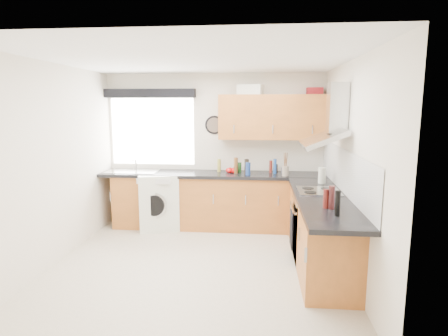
# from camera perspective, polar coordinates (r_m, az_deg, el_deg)

# --- Properties ---
(ground_plane) EXTENTS (3.60, 3.60, 0.00)m
(ground_plane) POSITION_cam_1_polar(r_m,az_deg,el_deg) (4.86, -4.01, -14.52)
(ground_plane) COLOR beige
(ceiling) EXTENTS (3.60, 3.60, 0.02)m
(ceiling) POSITION_cam_1_polar(r_m,az_deg,el_deg) (4.48, -4.39, 16.17)
(ceiling) COLOR white
(ceiling) RESTS_ON wall_back
(wall_back) EXTENTS (3.60, 0.02, 2.50)m
(wall_back) POSITION_cam_1_polar(r_m,az_deg,el_deg) (6.27, -1.45, 2.80)
(wall_back) COLOR silver
(wall_back) RESTS_ON ground_plane
(wall_front) EXTENTS (3.60, 0.02, 2.50)m
(wall_front) POSITION_cam_1_polar(r_m,az_deg,el_deg) (2.78, -10.39, -5.73)
(wall_front) COLOR silver
(wall_front) RESTS_ON ground_plane
(wall_left) EXTENTS (0.02, 3.60, 2.50)m
(wall_left) POSITION_cam_1_polar(r_m,az_deg,el_deg) (5.12, -24.47, 0.47)
(wall_left) COLOR silver
(wall_left) RESTS_ON ground_plane
(wall_right) EXTENTS (0.02, 3.60, 2.50)m
(wall_right) POSITION_cam_1_polar(r_m,az_deg,el_deg) (4.57, 18.68, -0.17)
(wall_right) COLOR silver
(wall_right) RESTS_ON ground_plane
(window) EXTENTS (1.40, 0.02, 1.10)m
(window) POSITION_cam_1_polar(r_m,az_deg,el_deg) (6.44, -10.83, 5.49)
(window) COLOR silver
(window) RESTS_ON wall_back
(window_blind) EXTENTS (1.50, 0.18, 0.14)m
(window_blind) POSITION_cam_1_polar(r_m,az_deg,el_deg) (6.35, -11.24, 11.11)
(window_blind) COLOR black
(window_blind) RESTS_ON wall_back
(splashback) EXTENTS (0.01, 3.00, 0.54)m
(splashback) POSITION_cam_1_polar(r_m,az_deg,el_deg) (4.86, 17.73, -0.40)
(splashback) COLOR white
(splashback) RESTS_ON wall_right
(base_cab_back) EXTENTS (3.00, 0.58, 0.86)m
(base_cab_back) POSITION_cam_1_polar(r_m,az_deg,el_deg) (6.15, -2.68, -5.12)
(base_cab_back) COLOR #985522
(base_cab_back) RESTS_ON ground_plane
(base_cab_corner) EXTENTS (0.60, 0.60, 0.86)m
(base_cab_corner) POSITION_cam_1_polar(r_m,az_deg,el_deg) (6.13, 12.36, -5.38)
(base_cab_corner) COLOR #985522
(base_cab_corner) RESTS_ON ground_plane
(base_cab_right) EXTENTS (0.58, 2.10, 0.86)m
(base_cab_right) POSITION_cam_1_polar(r_m,az_deg,el_deg) (4.85, 14.38, -9.43)
(base_cab_right) COLOR #985522
(base_cab_right) RESTS_ON ground_plane
(worktop_back) EXTENTS (3.60, 0.62, 0.05)m
(worktop_back) POSITION_cam_1_polar(r_m,az_deg,el_deg) (6.03, -1.78, -0.98)
(worktop_back) COLOR black
(worktop_back) RESTS_ON base_cab_back
(worktop_right) EXTENTS (0.62, 2.42, 0.05)m
(worktop_right) POSITION_cam_1_polar(r_m,az_deg,el_deg) (4.58, 14.78, -4.63)
(worktop_right) COLOR black
(worktop_right) RESTS_ON base_cab_right
(sink) EXTENTS (0.84, 0.46, 0.10)m
(sink) POSITION_cam_1_polar(r_m,az_deg,el_deg) (6.32, -13.83, -0.16)
(sink) COLOR #ABACAD
(sink) RESTS_ON worktop_back
(oven) EXTENTS (0.56, 0.58, 0.85)m
(oven) POSITION_cam_1_polar(r_m,az_deg,el_deg) (4.99, 14.00, -8.93)
(oven) COLOR black
(oven) RESTS_ON ground_plane
(hob_plate) EXTENTS (0.52, 0.52, 0.01)m
(hob_plate) POSITION_cam_1_polar(r_m,az_deg,el_deg) (4.86, 14.23, -3.41)
(hob_plate) COLOR #ABACAD
(hob_plate) RESTS_ON worktop_right
(extractor_hood) EXTENTS (0.52, 0.78, 0.66)m
(extractor_hood) POSITION_cam_1_polar(r_m,az_deg,el_deg) (4.77, 15.84, 6.64)
(extractor_hood) COLOR #ABACAD
(extractor_hood) RESTS_ON wall_right
(upper_cabinets) EXTENTS (1.70, 0.35, 0.70)m
(upper_cabinets) POSITION_cam_1_polar(r_m,az_deg,el_deg) (6.02, 7.42, 7.70)
(upper_cabinets) COLOR #985522
(upper_cabinets) RESTS_ON wall_back
(washing_machine) EXTENTS (0.76, 0.74, 0.90)m
(washing_machine) POSITION_cam_1_polar(r_m,az_deg,el_deg) (6.19, -9.85, -4.93)
(washing_machine) COLOR silver
(washing_machine) RESTS_ON ground_plane
(wall_clock) EXTENTS (0.31, 0.04, 0.31)m
(wall_clock) POSITION_cam_1_polar(r_m,az_deg,el_deg) (6.22, -1.51, 6.56)
(wall_clock) COLOR black
(wall_clock) RESTS_ON wall_back
(casserole) EXTENTS (0.43, 0.34, 0.16)m
(casserole) POSITION_cam_1_polar(r_m,az_deg,el_deg) (6.09, 4.02, 11.81)
(casserole) COLOR silver
(casserole) RESTS_ON upper_cabinets
(storage_box) EXTENTS (0.24, 0.20, 0.11)m
(storage_box) POSITION_cam_1_polar(r_m,az_deg,el_deg) (6.17, 13.64, 11.32)
(storage_box) COLOR maroon
(storage_box) RESTS_ON upper_cabinets
(utensil_pot) EXTENTS (0.13, 0.13, 0.15)m
(utensil_pot) POSITION_cam_1_polar(r_m,az_deg,el_deg) (5.83, 9.31, -0.46)
(utensil_pot) COLOR gray
(utensil_pot) RESTS_ON worktop_back
(kitchen_roll) EXTENTS (0.11, 0.11, 0.22)m
(kitchen_roll) POSITION_cam_1_polar(r_m,az_deg,el_deg) (5.37, 14.69, -1.10)
(kitchen_roll) COLOR silver
(kitchen_roll) RESTS_ON worktop_right
(tomato_cluster) EXTENTS (0.21, 0.21, 0.08)m
(tomato_cluster) POSITION_cam_1_polar(r_m,az_deg,el_deg) (6.04, 1.22, -0.35)
(tomato_cluster) COLOR #CF0505
(tomato_cluster) RESTS_ON worktop_back
(jar_0) EXTENTS (0.04, 0.04, 0.10)m
(jar_0) POSITION_cam_1_polar(r_m,az_deg,el_deg) (6.04, 8.90, -0.36)
(jar_0) COLOR #151D49
(jar_0) RESTS_ON worktop_back
(jar_1) EXTENTS (0.07, 0.07, 0.24)m
(jar_1) POSITION_cam_1_polar(r_m,az_deg,el_deg) (5.90, 3.46, 0.21)
(jar_1) COLOR black
(jar_1) RESTS_ON worktop_back
(jar_2) EXTENTS (0.05, 0.05, 0.23)m
(jar_2) POSITION_cam_1_polar(r_m,az_deg,el_deg) (6.00, 7.76, 0.26)
(jar_2) COLOR navy
(jar_2) RESTS_ON worktop_back
(jar_3) EXTENTS (0.08, 0.08, 0.20)m
(jar_3) POSITION_cam_1_polar(r_m,az_deg,el_deg) (5.83, 3.68, -0.13)
(jar_3) COLOR navy
(jar_3) RESTS_ON worktop_back
(jar_4) EXTENTS (0.06, 0.06, 0.13)m
(jar_4) POSITION_cam_1_polar(r_m,az_deg,el_deg) (6.16, 7.91, -0.00)
(jar_4) COLOR black
(jar_4) RESTS_ON worktop_back
(jar_5) EXTENTS (0.06, 0.06, 0.21)m
(jar_5) POSITION_cam_1_polar(r_m,az_deg,el_deg) (6.12, -0.76, 0.40)
(jar_5) COLOR olive
(jar_5) RESTS_ON worktop_back
(jar_6) EXTENTS (0.07, 0.07, 0.25)m
(jar_6) POSITION_cam_1_polar(r_m,az_deg,el_deg) (5.96, 1.81, 0.37)
(jar_6) COLOR brown
(jar_6) RESTS_ON worktop_back
(jar_7) EXTENTS (0.05, 0.05, 0.20)m
(jar_7) POSITION_cam_1_polar(r_m,az_deg,el_deg) (6.06, 7.13, 0.20)
(jar_7) COLOR maroon
(jar_7) RESTS_ON worktop_back
(jar_8) EXTENTS (0.06, 0.06, 0.16)m
(jar_8) POSITION_cam_1_polar(r_m,az_deg,el_deg) (6.08, 2.40, 0.11)
(jar_8) COLOR #1B4518
(jar_8) RESTS_ON worktop_back
(jar_9) EXTENTS (0.05, 0.05, 0.11)m
(jar_9) POSITION_cam_1_polar(r_m,az_deg,el_deg) (6.11, 1.88, -0.06)
(jar_9) COLOR brown
(jar_9) RESTS_ON worktop_back
(bottle_0) EXTENTS (0.05, 0.05, 0.17)m
(bottle_0) POSITION_cam_1_polar(r_m,az_deg,el_deg) (4.16, 16.25, -4.52)
(bottle_0) COLOR navy
(bottle_0) RESTS_ON worktop_right
(bottle_1) EXTENTS (0.06, 0.06, 0.24)m
(bottle_1) POSITION_cam_1_polar(r_m,az_deg,el_deg) (4.06, 16.08, -4.33)
(bottle_1) COLOR #3D1516
(bottle_1) RESTS_ON worktop_right
(bottle_2) EXTENTS (0.05, 0.05, 0.20)m
(bottle_2) POSITION_cam_1_polar(r_m,az_deg,el_deg) (4.08, 15.24, -4.55)
(bottle_2) COLOR #5C1813
(bottle_2) RESTS_ON worktop_right
(bottle_3) EXTENTS (0.05, 0.05, 0.25)m
(bottle_3) POSITION_cam_1_polar(r_m,az_deg,el_deg) (3.82, 16.92, -5.15)
(bottle_3) COLOR black
(bottle_3) RESTS_ON worktop_right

